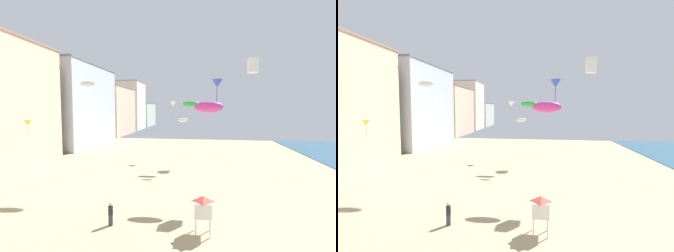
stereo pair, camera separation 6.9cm
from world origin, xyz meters
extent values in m
cube|color=#ADB7C1|center=(-24.54, 47.22, 8.79)|extent=(16.66, 20.60, 17.58)
cube|color=slate|center=(-24.54, 47.22, 17.73)|extent=(16.99, 21.01, 0.30)
cube|color=beige|center=(-24.54, 68.00, 7.33)|extent=(16.30, 17.76, 14.66)
cube|color=#89715E|center=(-24.54, 68.00, 14.81)|extent=(16.62, 18.11, 0.30)
cube|color=silver|center=(-24.54, 87.30, 9.24)|extent=(15.49, 12.85, 18.49)
cube|color=gray|center=(-24.54, 87.30, 18.64)|extent=(15.80, 13.11, 0.30)
cube|color=#B7C6B2|center=(-24.54, 105.81, 5.33)|extent=(15.39, 18.19, 10.67)
cube|color=slate|center=(-24.54, 105.81, 10.82)|extent=(15.70, 18.56, 0.30)
cube|color=#383D4C|center=(0.54, 13.11, 0.40)|extent=(0.28, 0.18, 0.80)
cylinder|color=#262628|center=(0.54, 13.11, 1.10)|extent=(0.34, 0.34, 0.60)
sphere|color=tan|center=(0.54, 13.11, 1.52)|extent=(0.24, 0.24, 0.24)
cylinder|color=white|center=(6.50, 12.48, 0.60)|extent=(0.10, 0.10, 1.20)
cylinder|color=white|center=(7.40, 12.48, 0.60)|extent=(0.10, 0.10, 1.20)
cylinder|color=white|center=(6.50, 13.38, 0.60)|extent=(0.10, 0.10, 1.20)
cylinder|color=white|center=(7.40, 13.38, 0.60)|extent=(0.10, 0.10, 1.20)
cube|color=white|center=(6.95, 12.93, 1.70)|extent=(1.10, 1.10, 1.00)
pyramid|color=#D14C3D|center=(6.95, 12.93, 2.38)|extent=(1.10, 1.10, 0.35)
ellipsoid|color=#DB3D9E|center=(7.41, 19.54, 8.36)|extent=(2.64, 0.73, 1.03)
ellipsoid|color=white|center=(4.38, 27.97, 6.75)|extent=(1.31, 0.36, 0.51)
ellipsoid|color=white|center=(-4.81, 20.66, 10.72)|extent=(1.70, 0.47, 0.66)
cone|color=blue|center=(9.08, 35.26, 12.10)|extent=(1.63, 1.63, 1.33)
cylinder|color=#233995|center=(9.08, 35.26, 10.25)|extent=(0.09, 0.09, 2.37)
cube|color=white|center=(11.58, 21.48, 12.32)|extent=(0.89, 0.89, 1.40)
cone|color=yellow|center=(-11.86, 20.63, 6.67)|extent=(0.79, 0.79, 0.64)
cylinder|color=#A49220|center=(-11.86, 20.63, 5.78)|extent=(0.04, 0.04, 1.14)
ellipsoid|color=green|center=(5.26, 30.54, 8.84)|extent=(2.32, 0.64, 0.90)
cone|color=white|center=(2.13, 35.83, 8.97)|extent=(0.98, 0.98, 0.80)
cylinder|color=#A4A4A4|center=(2.13, 35.83, 7.86)|extent=(0.05, 0.05, 1.43)
camera|label=1|loc=(6.81, -1.89, 8.20)|focal=24.79mm
camera|label=2|loc=(6.88, -1.88, 8.20)|focal=24.79mm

